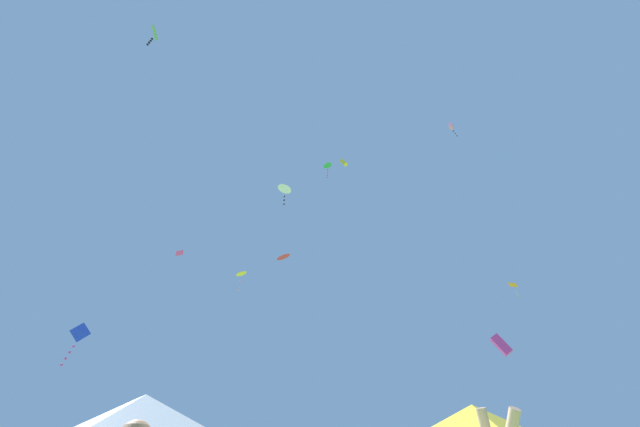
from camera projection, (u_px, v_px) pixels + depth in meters
The scene contains 13 objects.
canopy_tent_white at pixel (141, 416), 9.92m from camera, with size 3.13×3.13×3.35m.
canopy_tent_yellow at pixel (476, 425), 9.45m from camera, with size 2.85×2.85×3.05m.
kite_blue_diamond at pixel (79, 334), 23.85m from camera, with size 1.10×1.06×2.59m.
kite_magenta_box at pixel (501, 345), 25.63m from camera, with size 1.25×0.81×1.42m.
kite_yellow_box at pixel (344, 163), 31.32m from camera, with size 0.67×0.60×0.77m.
kite_green_delta at pixel (327, 166), 38.38m from camera, with size 0.97×0.98×1.62m.
kite_lime_diamond at pixel (156, 34), 25.01m from camera, with size 0.79×0.91×2.40m.
kite_orange_diamond at pixel (513, 285), 34.54m from camera, with size 0.80×0.66×1.41m.
kite_white_delta at pixel (285, 189), 41.45m from camera, with size 1.74×1.75×2.76m.
kite_pink_box at pixel (451, 126), 34.65m from camera, with size 0.55×0.64×1.84m.
kite_yellow_delta at pixel (241, 274), 22.26m from camera, with size 0.76×0.77×1.14m.
kite_magenta_diamond at pixel (180, 253), 32.56m from camera, with size 0.85×0.79×0.26m.
kite_red_delta at pixel (283, 256), 20.58m from camera, with size 0.96×0.97×0.39m.
Camera 1 is at (0.20, -4.53, 1.37)m, focal length 22.07 mm.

